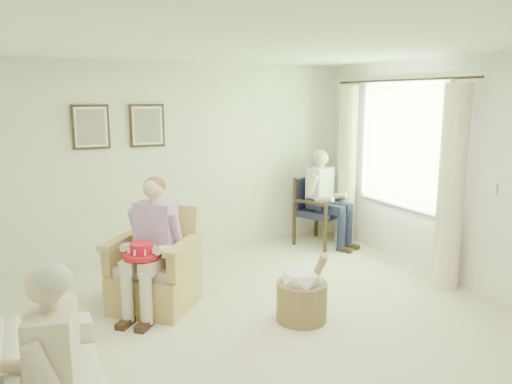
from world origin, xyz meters
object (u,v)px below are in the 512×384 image
wood_armchair (318,208)px  hatbox (302,292)px  red_hat (142,252)px  person_dark (324,192)px  person_sofa (47,367)px  person_wicker (156,237)px  wicker_armchair (154,276)px

wood_armchair → hatbox: (-1.57, -2.17, -0.25)m
wood_armchair → red_hat: size_ratio=2.72×
person_dark → person_sofa: size_ratio=1.09×
person_wicker → wicker_armchair: bearing=131.5°
wicker_armchair → red_hat: wicker_armchair is taller
person_wicker → person_sofa: size_ratio=1.07×
person_wicker → hatbox: bearing=7.0°
wood_armchair → hatbox: wood_armchair is taller
person_sofa → wood_armchair: bearing=142.4°
wood_armchair → hatbox: size_ratio=1.34×
person_dark → red_hat: size_ratio=3.83×
wood_armchair → person_sofa: bearing=-162.9°
wicker_armchair → red_hat: bearing=-80.4°
wood_armchair → red_hat: 3.30m
wood_armchair → hatbox: bearing=-149.4°
person_sofa → hatbox: bearing=128.6°
person_wicker → hatbox: (1.21, -0.83, -0.50)m
person_wicker → person_sofa: person_wicker is taller
wicker_armchair → wood_armchair: (2.77, 1.21, 0.21)m
wicker_armchair → person_dark: size_ratio=0.74×
person_dark → hatbox: bearing=-151.6°
wicker_armchair → hatbox: size_ratio=1.40×
wicker_armchair → wood_armchair: bearing=65.0°
person_wicker → wood_armchair: bearing=67.3°
wood_armchair → person_wicker: person_wicker is taller
wicker_armchair → hatbox: 1.55m
person_wicker → red_hat: 0.24m
wood_armchair → person_dark: size_ratio=0.71×
wicker_armchair → hatbox: wicker_armchair is taller
wood_armchair → wicker_armchair: bearing=179.9°
wicker_armchair → red_hat: size_ratio=2.85×
wood_armchair → person_wicker: bearing=-177.8°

